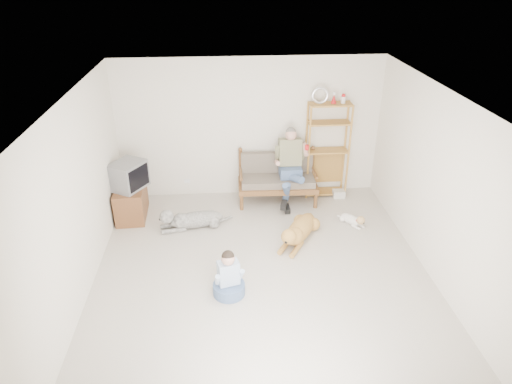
{
  "coord_description": "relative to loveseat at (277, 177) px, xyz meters",
  "views": [
    {
      "loc": [
        -0.53,
        -5.48,
        4.26
      ],
      "look_at": [
        -0.02,
        1.0,
        0.9
      ],
      "focal_mm": 32.0,
      "sensor_mm": 36.0,
      "label": 1
    }
  ],
  "objects": [
    {
      "name": "wall_left",
      "position": [
        -3.0,
        -2.38,
        0.86
      ],
      "size": [
        0.0,
        5.5,
        5.5
      ],
      "primitive_type": "plane",
      "rotation": [
        1.57,
        0.0,
        1.57
      ],
      "color": "silver",
      "rests_on": "ground"
    },
    {
      "name": "ceiling",
      "position": [
        -0.5,
        -2.38,
        2.21
      ],
      "size": [
        5.5,
        5.5,
        0.0
      ],
      "primitive_type": "plane",
      "rotation": [
        3.14,
        0.0,
        0.0
      ],
      "color": "silver",
      "rests_on": "ground"
    },
    {
      "name": "wall_outlet",
      "position": [
        -1.75,
        0.36,
        -0.19
      ],
      "size": [
        0.12,
        0.02,
        0.08
      ],
      "primitive_type": "cube",
      "color": "white",
      "rests_on": "ground"
    },
    {
      "name": "etagere",
      "position": [
        0.98,
        0.17,
        0.47
      ],
      "size": [
        0.83,
        0.36,
        2.18
      ],
      "color": "#AA7735",
      "rests_on": "ground"
    },
    {
      "name": "crt_tv",
      "position": [
        -2.69,
        -0.47,
        0.36
      ],
      "size": [
        0.7,
        0.74,
        0.49
      ],
      "rotation": [
        0.0,
        0.0,
        -0.53
      ],
      "color": "slate",
      "rests_on": "tv_stand"
    },
    {
      "name": "man",
      "position": [
        0.21,
        -0.2,
        0.19
      ],
      "size": [
        0.56,
        0.8,
        1.3
      ],
      "color": "#4B6489",
      "rests_on": "loveseat"
    },
    {
      "name": "terrier",
      "position": [
        1.25,
        -1.05,
        -0.39
      ],
      "size": [
        0.41,
        0.54,
        0.24
      ],
      "rotation": [
        0.0,
        0.0,
        0.58
      ],
      "color": "white",
      "rests_on": "ground"
    },
    {
      "name": "tv_stand",
      "position": [
        -2.73,
        -0.42,
        -0.19
      ],
      "size": [
        0.54,
        0.92,
        0.6
      ],
      "rotation": [
        0.0,
        0.0,
        0.04
      ],
      "color": "brown",
      "rests_on": "ground"
    },
    {
      "name": "book_stack",
      "position": [
        1.24,
        0.0,
        -0.41
      ],
      "size": [
        0.23,
        0.17,
        0.15
      ],
      "primitive_type": "cube",
      "rotation": [
        0.0,
        0.0,
        -0.01
      ],
      "color": "white",
      "rests_on": "ground"
    },
    {
      "name": "loveseat",
      "position": [
        0.0,
        0.0,
        0.0
      ],
      "size": [
        1.52,
        0.74,
        0.95
      ],
      "rotation": [
        0.0,
        0.0,
        -0.03
      ],
      "color": "brown",
      "rests_on": "ground"
    },
    {
      "name": "wall_front",
      "position": [
        -0.5,
        -5.13,
        0.86
      ],
      "size": [
        5.0,
        0.0,
        5.0
      ],
      "primitive_type": "plane",
      "rotation": [
        -1.57,
        0.0,
        0.0
      ],
      "color": "silver",
      "rests_on": "ground"
    },
    {
      "name": "wall_right",
      "position": [
        2.0,
        -2.38,
        0.86
      ],
      "size": [
        0.0,
        5.5,
        5.5
      ],
      "primitive_type": "plane",
      "rotation": [
        1.57,
        0.0,
        -1.57
      ],
      "color": "silver",
      "rests_on": "ground"
    },
    {
      "name": "golden_retriever",
      "position": [
        0.19,
        -1.46,
        -0.31
      ],
      "size": [
        0.83,
        1.3,
        0.44
      ],
      "rotation": [
        0.0,
        0.0,
        -0.53
      ],
      "color": "#A87E3A",
      "rests_on": "ground"
    },
    {
      "name": "wall_back",
      "position": [
        -0.5,
        0.37,
        0.86
      ],
      "size": [
        5.0,
        0.0,
        5.0
      ],
      "primitive_type": "plane",
      "rotation": [
        1.57,
        0.0,
        0.0
      ],
      "color": "silver",
      "rests_on": "ground"
    },
    {
      "name": "shaggy_dog",
      "position": [
        -1.64,
        -0.92,
        -0.32
      ],
      "size": [
        1.34,
        0.5,
        0.4
      ],
      "rotation": [
        0.0,
        0.0,
        -1.37
      ],
      "color": "silver",
      "rests_on": "ground"
    },
    {
      "name": "child",
      "position": [
        -1.01,
        -2.75,
        -0.23
      ],
      "size": [
        0.45,
        0.45,
        0.72
      ],
      "rotation": [
        0.0,
        0.0,
        0.26
      ],
      "color": "#4B6489",
      "rests_on": "ground"
    },
    {
      "name": "floor",
      "position": [
        -0.5,
        -2.38,
        -0.49
      ],
      "size": [
        5.5,
        5.5,
        0.0
      ],
      "primitive_type": "plane",
      "color": "beige",
      "rests_on": "ground"
    }
  ]
}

